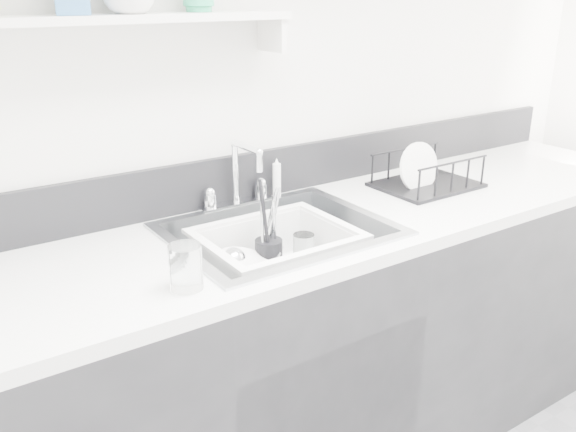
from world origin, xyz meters
TOP-DOWN VIEW (x-y plane):
  - counter_run at (0.00, 1.19)m, footprint 3.20×0.62m
  - backsplash at (0.00, 1.49)m, footprint 3.20×0.02m
  - sink at (0.00, 1.19)m, footprint 0.64×0.52m
  - faucet at (0.00, 1.44)m, footprint 0.26×0.18m
  - side_sprayer at (0.16, 1.44)m, footprint 0.03×0.03m
  - wall_shelf at (-0.35, 1.42)m, footprint 1.00×0.16m
  - wash_tub at (-0.02, 1.18)m, footprint 0.44×0.36m
  - plate_stack at (-0.11, 1.17)m, footprint 0.26×0.25m
  - utensil_cup at (-0.01, 1.24)m, footprint 0.09×0.09m
  - ladle at (-0.07, 1.19)m, footprint 0.31×0.28m
  - tumbler_in_tub at (0.12, 1.23)m, footprint 0.08×0.08m
  - tumbler_counter at (-0.39, 1.00)m, footprint 0.08×0.08m
  - dish_rack at (0.68, 1.25)m, footprint 0.36×0.27m
  - bowl_small at (0.09, 1.10)m, footprint 0.13×0.13m

SIDE VIEW (x-z plane):
  - counter_run at x=0.00m, z-range 0.00..0.92m
  - bowl_small at x=0.09m, z-range 0.77..0.80m
  - plate_stack at x=-0.11m, z-range 0.74..0.85m
  - ladle at x=-0.07m, z-range 0.77..0.86m
  - tumbler_in_tub at x=0.12m, z-range 0.77..0.86m
  - utensil_cup at x=-0.01m, z-range 0.69..0.97m
  - sink at x=0.00m, z-range 0.73..0.93m
  - wash_tub at x=-0.02m, z-range 0.75..0.92m
  - tumbler_counter at x=-0.39m, z-range 0.92..1.03m
  - faucet at x=0.00m, z-range 0.87..1.09m
  - dish_rack at x=0.68m, z-range 0.92..1.04m
  - side_sprayer at x=0.16m, z-range 0.92..1.06m
  - backsplash at x=0.00m, z-range 0.92..1.08m
  - wall_shelf at x=-0.35m, z-range 1.45..1.57m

